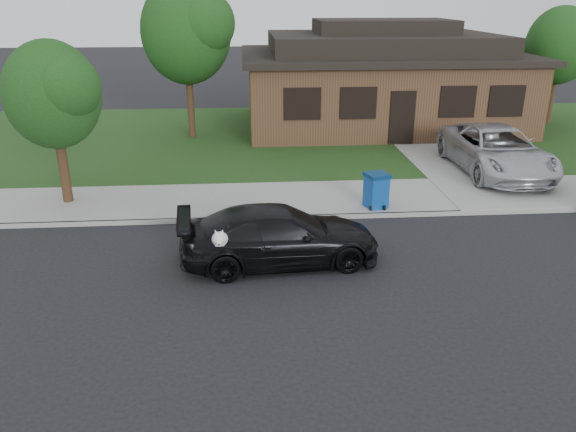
{
  "coord_description": "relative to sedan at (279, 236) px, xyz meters",
  "views": [
    {
      "loc": [
        -2.22,
        -10.8,
        5.78
      ],
      "look_at": [
        -1.32,
        1.01,
        1.1
      ],
      "focal_mm": 35.0,
      "sensor_mm": 36.0,
      "label": 1
    }
  ],
  "objects": [
    {
      "name": "tree_2",
      "position": [
        -5.86,
        4.2,
        2.6
      ],
      "size": [
        2.73,
        2.6,
        4.59
      ],
      "color": "#332114",
      "rests_on": "ground"
    },
    {
      "name": "curb",
      "position": [
        1.53,
        2.59,
        -0.6
      ],
      "size": [
        60.0,
        0.12,
        0.12
      ],
      "primitive_type": "cube",
      "color": "gray",
      "rests_on": "ground"
    },
    {
      "name": "tree_0",
      "position": [
        -2.81,
        11.97,
        3.82
      ],
      "size": [
        3.78,
        3.6,
        6.34
      ],
      "color": "#332114",
      "rests_on": "ground"
    },
    {
      "name": "sidewalk",
      "position": [
        1.53,
        4.09,
        -0.6
      ],
      "size": [
        60.0,
        3.0,
        0.12
      ],
      "primitive_type": "cube",
      "color": "gray",
      "rests_on": "ground"
    },
    {
      "name": "sedan",
      "position": [
        0.0,
        0.0,
        0.0
      ],
      "size": [
        4.71,
        2.38,
        1.32
      ],
      "rotation": [
        0.0,
        0.0,
        1.66
      ],
      "color": "black",
      "rests_on": "ground"
    },
    {
      "name": "tree_1",
      "position": [
        13.66,
        13.49,
        3.05
      ],
      "size": [
        3.15,
        3.0,
        5.25
      ],
      "color": "#332114",
      "rests_on": "ground"
    },
    {
      "name": "minivan",
      "position": [
        7.71,
        6.11,
        0.24
      ],
      "size": [
        2.56,
        5.5,
        1.53
      ],
      "primitive_type": "imported",
      "rotation": [
        0.0,
        0.0,
        -0.0
      ],
      "color": "silver",
      "rests_on": "driveway"
    },
    {
      "name": "driveway",
      "position": [
        7.53,
        9.09,
        -0.59
      ],
      "size": [
        4.5,
        13.0,
        0.14
      ],
      "primitive_type": "cube",
      "color": "gray",
      "rests_on": "ground"
    },
    {
      "name": "lawn",
      "position": [
        1.53,
        12.09,
        -0.6
      ],
      "size": [
        60.0,
        13.0,
        0.13
      ],
      "primitive_type": "cube",
      "color": "#193814",
      "rests_on": "ground"
    },
    {
      "name": "recycling_bin",
      "position": [
        2.95,
        3.11,
        -0.04
      ],
      "size": [
        0.75,
        0.75,
        1.0
      ],
      "rotation": [
        0.0,
        0.0,
        0.3
      ],
      "color": "#0D4293",
      "rests_on": "sidewalk"
    },
    {
      "name": "house",
      "position": [
        5.53,
        14.09,
        1.47
      ],
      "size": [
        12.6,
        8.6,
        4.65
      ],
      "color": "#422B1C",
      "rests_on": "ground"
    },
    {
      "name": "ground",
      "position": [
        1.53,
        -0.91,
        -0.66
      ],
      "size": [
        120.0,
        120.0,
        0.0
      ],
      "primitive_type": "plane",
      "color": "black",
      "rests_on": "ground"
    }
  ]
}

